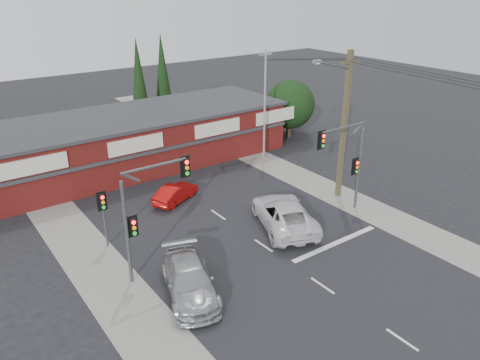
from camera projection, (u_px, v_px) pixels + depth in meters
ground at (272, 251)px, 26.15m from camera, size 120.00×120.00×0.00m
road_strip at (222, 217)px, 29.86m from camera, size 14.00×70.00×0.01m
verge_left at (92, 261)px, 25.28m from camera, size 3.00×70.00×0.02m
verge_right at (318, 186)px, 34.45m from camera, size 3.00×70.00×0.02m
stop_line at (335, 243)px, 26.92m from camera, size 6.50×0.35×0.01m
white_suv at (284, 214)px, 28.49m from camera, size 4.99×6.82×1.72m
silver_suv at (189, 280)px, 22.33m from camera, size 3.79×5.78×1.56m
red_sedan at (176, 193)px, 31.83m from camera, size 3.90×2.75×1.22m
lane_dashes at (199, 202)px, 31.92m from camera, size 0.12×53.13×0.01m
shop_building at (128, 140)px, 37.39m from camera, size 27.30×8.40×4.22m
tree_cluster at (288, 106)px, 44.40m from camera, size 5.90×5.10×5.50m
conifer_near at (139, 78)px, 43.70m from camera, size 1.80×1.80×9.25m
conifer_far at (162, 71)px, 47.08m from camera, size 1.80×1.80×9.25m
traffic_mast_left at (145, 206)px, 22.62m from camera, size 3.77×0.27×5.97m
traffic_mast_right at (348, 155)px, 29.04m from camera, size 3.96×0.27×5.97m
pedestal_signal at (103, 208)px, 25.78m from camera, size 0.55×0.27×3.38m
utility_pole at (343, 121)px, 30.75m from camera, size 4.38×0.59×10.00m
steel_pole at (265, 103)px, 38.06m from camera, size 1.20×0.16×9.00m
power_lines at (426, 79)px, 25.31m from camera, size 2.01×29.00×1.22m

